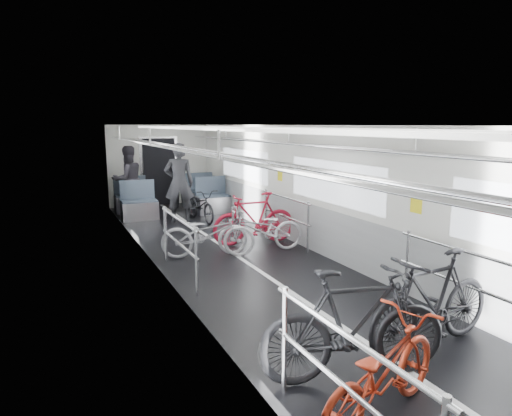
{
  "coord_description": "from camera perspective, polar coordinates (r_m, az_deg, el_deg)",
  "views": [
    {
      "loc": [
        -3.13,
        -6.66,
        2.42
      ],
      "look_at": [
        0.0,
        0.07,
        1.05
      ],
      "focal_mm": 32.0,
      "sensor_mm": 36.0,
      "label": 1
    }
  ],
  "objects": [
    {
      "name": "car_shell",
      "position": [
        9.1,
        -4.56,
        2.25
      ],
      "size": [
        3.02,
        14.01,
        2.41
      ],
      "color": "black",
      "rests_on": "ground"
    },
    {
      "name": "bike_left_near",
      "position": [
        4.07,
        15.41,
        -19.17
      ],
      "size": [
        1.75,
        1.09,
        0.87
      ],
      "primitive_type": "imported",
      "rotation": [
        0.0,
        0.0,
        1.91
      ],
      "color": "#AD2D15",
      "rests_on": "floor"
    },
    {
      "name": "bike_left_mid",
      "position": [
        4.52,
        12.2,
        -14.08
      ],
      "size": [
        1.93,
        0.96,
        1.12
      ],
      "primitive_type": "imported",
      "rotation": [
        0.0,
        0.0,
        1.33
      ],
      "color": "black",
      "rests_on": "floor"
    },
    {
      "name": "bike_left_far",
      "position": [
        8.38,
        -6.01,
        -3.2
      ],
      "size": [
        1.81,
        1.09,
        0.9
      ],
      "primitive_type": "imported",
      "rotation": [
        0.0,
        0.0,
        1.26
      ],
      "color": "#9F9FA4",
      "rests_on": "floor"
    },
    {
      "name": "bike_right_near",
      "position": [
        5.36,
        21.19,
        -10.75
      ],
      "size": [
        1.84,
        0.64,
        1.09
      ],
      "primitive_type": "imported",
      "rotation": [
        0.0,
        0.0,
        -1.5
      ],
      "color": "black",
      "rests_on": "floor"
    },
    {
      "name": "bike_right_mid",
      "position": [
        8.69,
        0.63,
        -2.71
      ],
      "size": [
        1.74,
        0.79,
        0.88
      ],
      "primitive_type": "imported",
      "rotation": [
        0.0,
        0.0,
        -1.69
      ],
      "color": "silver",
      "rests_on": "floor"
    },
    {
      "name": "bike_right_far",
      "position": [
        9.26,
        -0.19,
        -1.32
      ],
      "size": [
        1.79,
        0.61,
        1.06
      ],
      "primitive_type": "imported",
      "rotation": [
        0.0,
        0.0,
        -1.63
      ],
      "color": "maroon",
      "rests_on": "floor"
    },
    {
      "name": "bike_aisle",
      "position": [
        11.58,
        -6.92,
        0.4
      ],
      "size": [
        0.69,
        1.61,
        0.82
      ],
      "primitive_type": "imported",
      "rotation": [
        0.0,
        0.0,
        0.09
      ],
      "color": "black",
      "rests_on": "floor"
    },
    {
      "name": "person_standing",
      "position": [
        11.44,
        -9.59,
        3.12
      ],
      "size": [
        0.81,
        0.64,
        1.97
      ],
      "primitive_type": "imported",
      "rotation": [
        0.0,
        0.0,
        2.89
      ],
      "color": "black",
      "rests_on": "floor"
    },
    {
      "name": "person_seated",
      "position": [
        13.01,
        -15.71,
        3.45
      ],
      "size": [
        1.05,
        0.92,
        1.84
      ],
      "primitive_type": "imported",
      "rotation": [
        0.0,
        0.0,
        3.42
      ],
      "color": "#2F2C33",
      "rests_on": "floor"
    }
  ]
}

